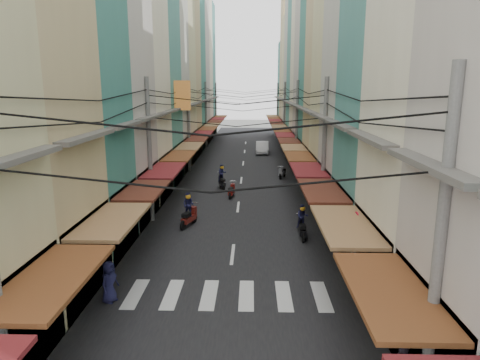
% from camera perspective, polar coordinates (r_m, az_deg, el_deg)
% --- Properties ---
extents(ground, '(160.00, 160.00, 0.00)m').
position_cam_1_polar(ground, '(22.13, -0.76, -7.93)').
color(ground, slate).
rests_on(ground, ground).
extents(road, '(10.00, 80.00, 0.02)m').
position_cam_1_polar(road, '(41.45, 0.37, 1.74)').
color(road, black).
rests_on(road, ground).
extents(sidewalk_left, '(3.00, 80.00, 0.06)m').
position_cam_1_polar(sidewalk_left, '(42.09, -8.51, 1.80)').
color(sidewalk_left, slate).
rests_on(sidewalk_left, ground).
extents(sidewalk_right, '(3.00, 80.00, 0.06)m').
position_cam_1_polar(sidewalk_right, '(41.82, 9.32, 1.70)').
color(sidewalk_right, slate).
rests_on(sidewalk_right, ground).
extents(crosswalk, '(7.55, 2.40, 0.01)m').
position_cam_1_polar(crosswalk, '(16.63, -1.63, -15.05)').
color(crosswalk, silver).
rests_on(crosswalk, ground).
extents(building_row_left, '(7.80, 67.67, 23.70)m').
position_cam_1_polar(building_row_left, '(38.37, -12.08, 15.27)').
color(building_row_left, beige).
rests_on(building_row_left, ground).
extents(building_row_right, '(7.80, 68.98, 22.59)m').
position_cam_1_polar(building_row_right, '(37.87, 12.75, 14.73)').
color(building_row_right, teal).
rests_on(building_row_right, ground).
extents(utility_poles, '(10.20, 66.13, 8.20)m').
position_cam_1_polar(utility_poles, '(35.77, 0.21, 10.66)').
color(utility_poles, slate).
rests_on(utility_poles, ground).
extents(white_car, '(4.84, 1.96, 1.70)m').
position_cam_1_polar(white_car, '(50.09, 2.97, 3.57)').
color(white_car, silver).
rests_on(white_car, ground).
extents(bicycle, '(1.66, 1.19, 1.07)m').
position_cam_1_polar(bicycle, '(24.15, 13.69, -6.52)').
color(bicycle, black).
rests_on(bicycle, ground).
extents(moving_scooters, '(6.65, 16.57, 1.92)m').
position_cam_1_polar(moving_scooters, '(27.76, -0.29, -2.50)').
color(moving_scooters, black).
rests_on(moving_scooters, ground).
extents(parked_scooters, '(13.17, 13.16, 0.95)m').
position_cam_1_polar(parked_scooters, '(18.83, 13.43, -10.54)').
color(parked_scooters, black).
rests_on(parked_scooters, ground).
extents(pedestrians, '(12.87, 22.18, 2.17)m').
position_cam_1_polar(pedestrians, '(25.95, -11.59, -2.71)').
color(pedestrians, black).
rests_on(pedestrians, ground).
extents(market_umbrella, '(2.09, 2.09, 2.20)m').
position_cam_1_polar(market_umbrella, '(15.11, 22.18, -10.96)').
color(market_umbrella, '#B2B2B7').
rests_on(market_umbrella, ground).
extents(traffic_sign, '(0.10, 0.69, 3.14)m').
position_cam_1_polar(traffic_sign, '(16.69, 15.17, -6.85)').
color(traffic_sign, slate).
rests_on(traffic_sign, ground).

